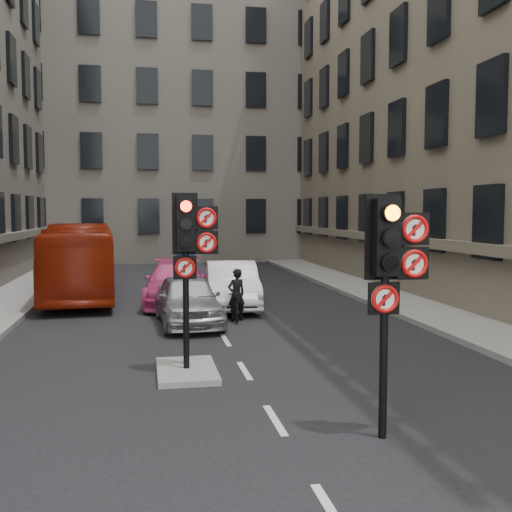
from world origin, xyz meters
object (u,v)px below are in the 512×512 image
object	(u,v)px
car_white	(232,285)
bus_red	(81,260)
car_pink	(176,283)
car_silver	(188,300)
signal_near	(391,263)
info_sign	(184,294)
motorcycle	(234,305)
motorcyclist	(236,295)
signal_far	(190,242)

from	to	relation	value
car_white	bus_red	world-z (taller)	bus_red
car_pink	bus_red	world-z (taller)	bus_red
car_silver	car_pink	size ratio (longest dim) A/B	0.82
signal_near	car_silver	distance (m)	9.82
signal_near	car_silver	bearing A→B (deg)	103.73
car_pink	info_sign	xyz separation A→B (m)	(-0.25, -8.90, 0.85)
motorcycle	motorcyclist	size ratio (longest dim) A/B	0.97
car_white	info_sign	distance (m)	8.16
signal_far	bus_red	xyz separation A→B (m)	(-3.39, 12.00, -1.28)
motorcycle	motorcyclist	world-z (taller)	motorcyclist
bus_red	car_white	bearing A→B (deg)	-38.87
car_pink	motorcycle	xyz separation A→B (m)	(1.58, -3.54, -0.29)
signal_near	car_pink	bearing A→B (deg)	100.45
car_pink	motorcyclist	bearing A→B (deg)	-60.94
car_white	bus_red	size ratio (longest dim) A/B	0.47
signal_near	bus_red	size ratio (longest dim) A/B	0.35
motorcycle	motorcyclist	bearing A→B (deg)	-15.82
signal_near	info_sign	world-z (taller)	signal_near
signal_far	car_silver	xyz separation A→B (m)	(0.31, 5.37, -1.97)
signal_far	info_sign	bearing A→B (deg)	105.50
car_silver	info_sign	xyz separation A→B (m)	(-0.41, -5.02, 0.88)
signal_near	bus_red	distance (m)	17.12
car_white	motorcycle	bearing A→B (deg)	-92.19
signal_near	motorcycle	bearing A→B (deg)	95.09
motorcyclist	car_white	bearing A→B (deg)	-115.73
bus_red	motorcycle	bearing A→B (deg)	-54.56
motorcycle	car_pink	bearing A→B (deg)	113.34
motorcyclist	car_pink	bearing A→B (deg)	-86.06
motorcycle	info_sign	size ratio (longest dim) A/B	0.67
motorcyclist	signal_far	bearing A→B (deg)	51.60
signal_near	car_pink	world-z (taller)	signal_near
signal_near	motorcyclist	xyz separation A→B (m)	(-0.80, 9.69, -1.79)
car_silver	motorcycle	distance (m)	1.49
signal_near	motorcycle	distance (m)	9.97
info_sign	motorcycle	bearing A→B (deg)	53.64
bus_red	motorcyclist	size ratio (longest dim) A/B	6.42
car_silver	car_pink	xyz separation A→B (m)	(-0.15, 3.87, 0.02)
car_white	car_pink	world-z (taller)	car_white
signal_near	motorcycle	size ratio (longest dim) A/B	2.31
car_silver	motorcycle	bearing A→B (deg)	9.78
car_silver	bus_red	bearing A→B (deg)	115.78
signal_far	motorcycle	distance (m)	6.37
signal_near	car_white	size ratio (longest dim) A/B	0.75
car_silver	info_sign	world-z (taller)	info_sign
car_pink	info_sign	world-z (taller)	info_sign
car_white	bus_red	distance (m)	6.64
motorcycle	car_silver	bearing A→B (deg)	-167.53
signal_far	motorcycle	size ratio (longest dim) A/B	2.31
car_pink	car_white	bearing A→B (deg)	-25.28
signal_far	car_white	distance (m)	8.65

